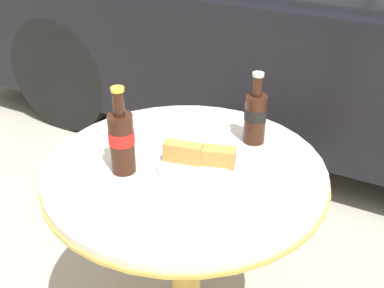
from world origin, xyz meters
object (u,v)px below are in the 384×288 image
(lunch_plate_near, at_px, (198,161))
(bistro_table, at_px, (186,217))
(cola_bottle_right, at_px, (122,140))
(parked_car, at_px, (332,21))
(cola_bottle_left, at_px, (255,115))

(lunch_plate_near, bearing_deg, bistro_table, -163.88)
(cola_bottle_right, xyz_separation_m, lunch_plate_near, (0.17, 0.11, -0.08))
(cola_bottle_right, xyz_separation_m, parked_car, (0.07, 2.00, -0.17))
(cola_bottle_right, bearing_deg, bistro_table, 35.73)
(cola_bottle_right, bearing_deg, lunch_plate_near, 32.27)
(cola_bottle_left, relative_size, parked_car, 0.05)
(bistro_table, distance_m, parked_car, 1.90)
(bistro_table, distance_m, cola_bottle_left, 0.36)
(bistro_table, bearing_deg, cola_bottle_left, 62.59)
(cola_bottle_left, height_order, lunch_plate_near, cola_bottle_left)
(parked_car, bearing_deg, lunch_plate_near, -86.99)
(cola_bottle_right, distance_m, parked_car, 2.00)
(parked_car, bearing_deg, cola_bottle_left, -83.97)
(bistro_table, xyz_separation_m, cola_bottle_left, (0.11, 0.22, 0.26))
(bistro_table, bearing_deg, cola_bottle_right, -144.27)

